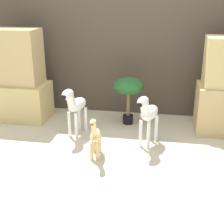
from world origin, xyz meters
TOP-DOWN VIEW (x-y plane):
  - ground_plane at (0.00, 0.00)m, footprint 14.00×14.00m
  - wall_back at (0.00, 1.49)m, footprint 6.40×0.08m
  - rock_pillar_left at (-1.37, 0.99)m, footprint 0.77×0.51m
  - zebra_right at (0.41, 0.42)m, footprint 0.28×0.47m
  - zebra_left at (-0.46, 0.55)m, footprint 0.25×0.47m
  - giraffe_figurine at (-0.11, 0.05)m, footprint 0.12×0.36m
  - potted_palm_front at (0.12, 1.03)m, footprint 0.39×0.39m

SIDE VIEW (x-z plane):
  - ground_plane at x=0.00m, z-range 0.00..0.00m
  - giraffe_figurine at x=-0.11m, z-range -0.01..0.48m
  - zebra_right at x=0.41m, z-range 0.08..0.71m
  - zebra_left at x=-0.46m, z-range 0.08..0.71m
  - potted_palm_front at x=0.12m, z-range 0.17..0.81m
  - rock_pillar_left at x=-1.37m, z-range -0.06..1.16m
  - wall_back at x=0.00m, z-range 0.00..2.20m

